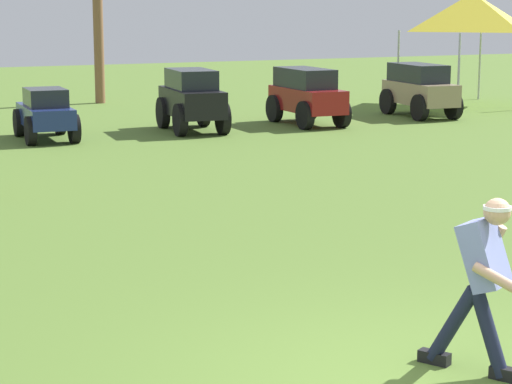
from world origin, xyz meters
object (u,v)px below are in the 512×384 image
parked_car_slot_f (307,94)px  parked_car_slot_g (419,88)px  parked_car_slot_d (46,113)px  event_tent (472,12)px  parked_car_slot_e (192,99)px  frisbee_thrower (483,276)px

parked_car_slot_f → parked_car_slot_g: (3.42, 0.28, 0.00)m
parked_car_slot_d → event_tent: bearing=9.1°
parked_car_slot_f → event_tent: bearing=17.5°
parked_car_slot_e → parked_car_slot_g: bearing=2.6°
parked_car_slot_g → event_tent: 3.80m
parked_car_slot_g → parked_car_slot_d: bearing=-178.1°
frisbee_thrower → parked_car_slot_g: bearing=57.4°
parked_car_slot_g → event_tent: bearing=30.8°
parked_car_slot_e → parked_car_slot_f: bearing=0.3°
frisbee_thrower → parked_car_slot_f: 16.40m
parked_car_slot_e → event_tent: bearing=12.1°
parked_car_slot_e → parked_car_slot_g: parked_car_slot_e is taller
parked_car_slot_e → event_tent: (9.20, 1.98, 1.88)m
parked_car_slot_d → event_tent: 12.88m
frisbee_thrower → parked_car_slot_f: (6.42, 15.09, -0.08)m
frisbee_thrower → parked_car_slot_d: (0.11, 15.04, -0.24)m
frisbee_thrower → parked_car_slot_f: bearing=66.9°
event_tent → parked_car_slot_f: bearing=-162.5°
parked_car_slot_g → parked_car_slot_f: bearing=-175.3°
frisbee_thrower → event_tent: bearing=53.4°
parked_car_slot_d → parked_car_slot_e: parked_car_slot_e is taller
parked_car_slot_f → parked_car_slot_e: bearing=-179.7°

